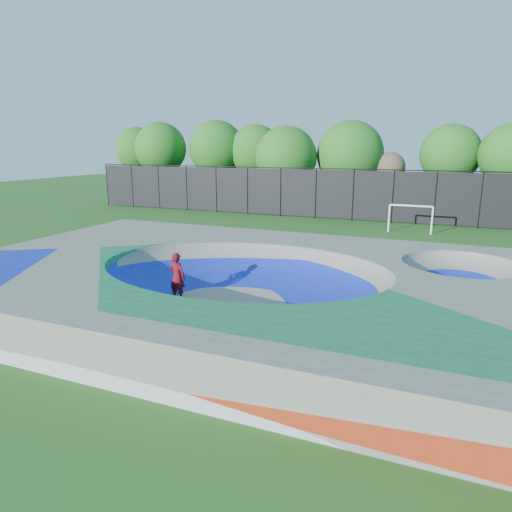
{
  "coord_description": "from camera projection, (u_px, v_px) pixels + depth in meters",
  "views": [
    {
      "loc": [
        6.7,
        -14.87,
        5.83
      ],
      "look_at": [
        -0.73,
        3.0,
        1.1
      ],
      "focal_mm": 32.0,
      "sensor_mm": 36.0,
      "label": 1
    }
  ],
  "objects": [
    {
      "name": "ground",
      "position": [
        243.0,
        303.0,
        17.22
      ],
      "size": [
        120.0,
        120.0,
        0.0
      ],
      "primitive_type": "plane",
      "color": "#215116",
      "rests_on": "ground"
    },
    {
      "name": "skate_deck",
      "position": [
        243.0,
        284.0,
        17.04
      ],
      "size": [
        22.0,
        14.0,
        1.5
      ],
      "primitive_type": "cube",
      "color": "gray",
      "rests_on": "ground"
    },
    {
      "name": "skater",
      "position": [
        177.0,
        277.0,
        17.3
      ],
      "size": [
        0.72,
        0.51,
        1.89
      ],
      "primitive_type": "imported",
      "rotation": [
        0.0,
        0.0,
        3.06
      ],
      "color": "#B20E15",
      "rests_on": "ground"
    },
    {
      "name": "skateboard",
      "position": [
        178.0,
        300.0,
        17.52
      ],
      "size": [
        0.81,
        0.38,
        0.05
      ],
      "primitive_type": "cube",
      "rotation": [
        0.0,
        0.0,
        -0.21
      ],
      "color": "black",
      "rests_on": "ground"
    },
    {
      "name": "soccer_goal",
      "position": [
        411.0,
        214.0,
        30.68
      ],
      "size": [
        2.89,
        0.12,
        1.91
      ],
      "color": "white",
      "rests_on": "ground"
    },
    {
      "name": "fence",
      "position": [
        353.0,
        194.0,
        35.55
      ],
      "size": [
        48.09,
        0.09,
        4.04
      ],
      "color": "black",
      "rests_on": "ground"
    },
    {
      "name": "treeline",
      "position": [
        376.0,
        153.0,
        39.19
      ],
      "size": [
        53.7,
        7.67,
        8.41
      ],
      "color": "#433421",
      "rests_on": "ground"
    }
  ]
}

